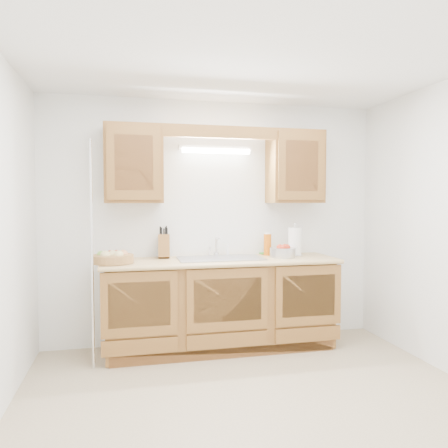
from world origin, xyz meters
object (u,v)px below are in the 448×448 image
object	(u,v)px
fruit_basket	(113,258)
knife_block	(164,246)
apple_bowl	(283,252)
paper_towel	(295,242)

from	to	relation	value
fruit_basket	knife_block	distance (m)	0.57
knife_block	apple_bowl	distance (m)	1.20
paper_towel	apple_bowl	bearing A→B (deg)	-148.74
paper_towel	apple_bowl	distance (m)	0.22
fruit_basket	apple_bowl	xyz separation A→B (m)	(1.67, 0.05, 0.01)
apple_bowl	knife_block	bearing A→B (deg)	168.93
apple_bowl	paper_towel	bearing A→B (deg)	31.26
paper_towel	apple_bowl	world-z (taller)	paper_towel
fruit_basket	apple_bowl	size ratio (longest dim) A/B	1.63
paper_towel	knife_block	bearing A→B (deg)	174.61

